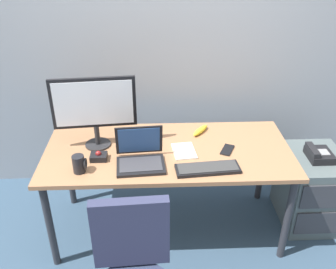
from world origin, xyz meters
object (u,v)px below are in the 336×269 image
at_px(desk_phone, 319,154).
at_px(paper_notepad, 184,151).
at_px(trackball_mouse, 99,156).
at_px(banana, 200,130).
at_px(laptop, 140,156).
at_px(coffee_mug, 79,164).
at_px(monitor_main, 94,107).
at_px(keyboard, 208,169).
at_px(file_cabinet, 310,188).
at_px(cell_phone, 227,150).

bearing_deg(desk_phone, paper_notepad, -175.26).
distance_m(trackball_mouse, banana, 0.79).
xyz_separation_m(laptop, coffee_mug, (-0.38, -0.08, 0.00)).
xyz_separation_m(desk_phone, monitor_main, (-1.60, 0.03, 0.40)).
xyz_separation_m(desk_phone, trackball_mouse, (-1.57, -0.15, 0.12)).
xyz_separation_m(laptop, banana, (0.44, 0.39, -0.03)).
height_order(monitor_main, keyboard, monitor_main).
relative_size(file_cabinet, keyboard, 1.39).
relative_size(monitor_main, banana, 2.98).
bearing_deg(trackball_mouse, keyboard, -12.36).
height_order(coffee_mug, paper_notepad, coffee_mug).
height_order(keyboard, cell_phone, keyboard).
distance_m(laptop, cell_phone, 0.62).
bearing_deg(keyboard, coffee_mug, 178.76).
bearing_deg(paper_notepad, laptop, -157.25).
relative_size(monitor_main, trackball_mouse, 5.15).
bearing_deg(desk_phone, laptop, -170.90).
distance_m(coffee_mug, banana, 0.95).
bearing_deg(coffee_mug, monitor_main, 77.05).
bearing_deg(banana, paper_notepad, -118.56).
bearing_deg(laptop, monitor_main, 141.98).
distance_m(laptop, paper_notepad, 0.33).
bearing_deg(paper_notepad, keyboard, -59.45).
distance_m(desk_phone, cell_phone, 0.71).
bearing_deg(cell_phone, paper_notepad, -153.59).
bearing_deg(cell_phone, trackball_mouse, -149.66).
xyz_separation_m(coffee_mug, banana, (0.82, 0.47, -0.04)).
distance_m(file_cabinet, paper_notepad, 1.10).
height_order(trackball_mouse, coffee_mug, coffee_mug).
bearing_deg(laptop, banana, 41.40).
bearing_deg(paper_notepad, coffee_mug, -162.88).
distance_m(desk_phone, monitor_main, 1.65).
bearing_deg(keyboard, paper_notepad, 120.55).
xyz_separation_m(monitor_main, banana, (0.75, 0.15, -0.28)).
xyz_separation_m(keyboard, cell_phone, (0.17, 0.23, -0.01)).
bearing_deg(desk_phone, monitor_main, 178.87).
bearing_deg(coffee_mug, trackball_mouse, 53.55).
bearing_deg(file_cabinet, cell_phone, -172.43).
distance_m(keyboard, banana, 0.49).
bearing_deg(monitor_main, keyboard, -24.79).
bearing_deg(monitor_main, banana, 11.39).
distance_m(laptop, banana, 0.59).
xyz_separation_m(trackball_mouse, coffee_mug, (-0.10, -0.14, 0.04)).
bearing_deg(file_cabinet, coffee_mug, -169.64).
relative_size(desk_phone, cell_phone, 1.41).
xyz_separation_m(keyboard, coffee_mug, (-0.81, 0.02, 0.05)).
distance_m(laptop, coffee_mug, 0.39).
bearing_deg(coffee_mug, laptop, 12.45).
bearing_deg(keyboard, desk_phone, 19.67).
relative_size(file_cabinet, banana, 3.07).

